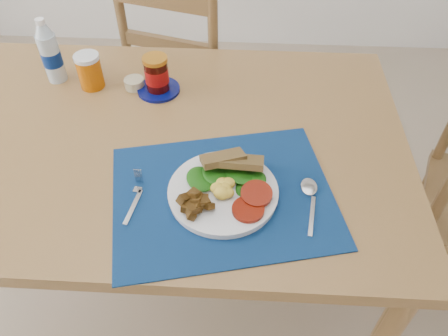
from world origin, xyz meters
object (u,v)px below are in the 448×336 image
at_px(chair_far, 182,61).
at_px(water_bottle, 51,54).
at_px(jam_on_saucer, 157,77).
at_px(breakfast_plate, 221,191).
at_px(juice_glass, 90,72).

bearing_deg(chair_far, water_bottle, 67.02).
bearing_deg(water_bottle, chair_far, 51.21).
height_order(chair_far, jam_on_saucer, chair_far).
distance_m(chair_far, breakfast_plate, 0.91).
height_order(breakfast_plate, juice_glass, juice_glass).
relative_size(chair_far, jam_on_saucer, 8.69).
bearing_deg(juice_glass, water_bottle, 165.91).
bearing_deg(water_bottle, juice_glass, -14.09).
xyz_separation_m(chair_far, water_bottle, (-0.33, -0.41, 0.27)).
xyz_separation_m(water_bottle, juice_glass, (0.12, -0.03, -0.04)).
relative_size(water_bottle, jam_on_saucer, 1.57).
bearing_deg(jam_on_saucer, juice_glass, 176.15).
distance_m(water_bottle, jam_on_saucer, 0.33).
bearing_deg(juice_glass, chair_far, 64.55).
xyz_separation_m(breakfast_plate, water_bottle, (-0.54, 0.46, 0.07)).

